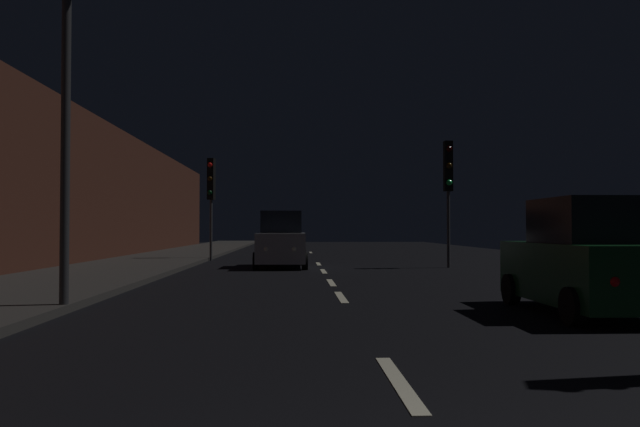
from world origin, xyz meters
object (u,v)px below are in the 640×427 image
streetlamp_overhead (92,27)px  car_parked_right_near (585,261)px  traffic_light_far_left (211,187)px  traffic_light_far_right (448,176)px  car_approaching_headlights (281,242)px

streetlamp_overhead → car_parked_right_near: (8.58, -0.49, -4.11)m
streetlamp_overhead → traffic_light_far_left: bearing=90.8°
traffic_light_far_right → car_parked_right_near: bearing=-3.0°
car_approaching_headlights → car_parked_right_near: bearing=22.4°
traffic_light_far_left → traffic_light_far_right: bearing=71.1°
traffic_light_far_right → streetlamp_overhead: 15.60m
streetlamp_overhead → car_approaching_headlights: (3.08, 12.85, -4.04)m
traffic_light_far_left → car_approaching_headlights: (3.32, -4.94, -2.42)m
traffic_light_far_right → car_parked_right_near: traffic_light_far_right is taller
car_approaching_headlights → car_parked_right_near: (5.50, -13.34, -0.06)m
traffic_light_far_right → streetlamp_overhead: (-9.38, -12.37, 1.55)m
traffic_light_far_right → car_approaching_headlights: size_ratio=1.13×
streetlamp_overhead → car_parked_right_near: 9.52m
traffic_light_far_right → streetlamp_overhead: size_ratio=0.63×
traffic_light_far_left → car_approaching_headlights: 6.43m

